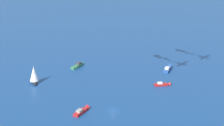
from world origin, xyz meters
TOP-DOWN VIEW (x-y plane):
  - ground_plane at (0.00, 0.00)m, footprint 2000.00×2000.00m
  - motorboat_near_centre at (-59.39, 0.06)m, footprint 10.80×4.45m
  - motorboat_offshore at (-37.47, 6.97)m, footprint 7.04×7.70m
  - motorboat_trailing at (8.66, -10.72)m, footprint 9.52×2.72m
  - motorboat_ahead at (-35.87, -46.25)m, footprint 10.34×3.28m
  - sailboat_mid_cluster at (-5.48, -50.98)m, footprint 7.11×7.33m

SIDE VIEW (x-z plane):
  - ground_plane at x=0.00m, z-range 0.00..0.00m
  - motorboat_offshore at x=-37.47m, z-range -0.56..1.86m
  - motorboat_trailing at x=8.66m, z-range -0.63..2.11m
  - motorboat_ahead at x=-35.87m, z-range -0.68..2.28m
  - motorboat_near_centre at x=-59.39m, z-range -0.70..2.34m
  - sailboat_mid_cluster at x=-5.48m, z-range -0.45..9.85m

